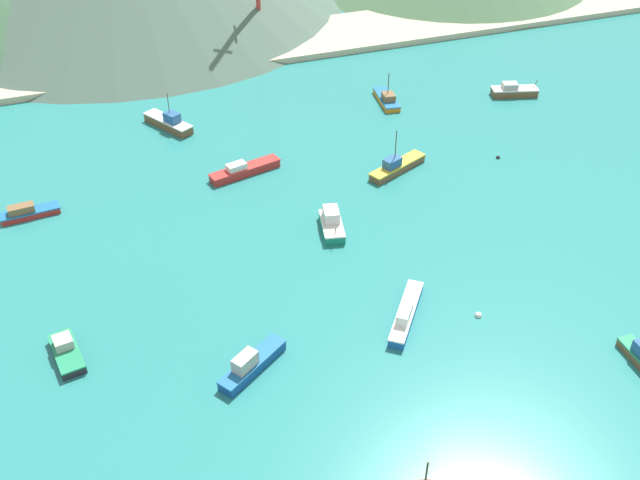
{
  "coord_description": "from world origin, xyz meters",
  "views": [
    {
      "loc": [
        -27.17,
        -37.11,
        56.54
      ],
      "look_at": [
        -1.44,
        32.18,
        1.9
      ],
      "focal_mm": 40.59,
      "sensor_mm": 36.0,
      "label": 1
    }
  ],
  "objects_px": {
    "fishing_boat_11": "(169,122)",
    "buoy_0": "(498,158)",
    "fishing_boat_0": "(332,223)",
    "fishing_boat_8": "(66,352)",
    "fishing_boat_5": "(251,364)",
    "fishing_boat_14": "(28,212)",
    "fishing_boat_6": "(514,91)",
    "fishing_boat_9": "(406,314)",
    "fishing_boat_1": "(244,170)",
    "fishing_boat_4": "(387,99)",
    "buoy_1": "(478,315)",
    "fishing_boat_12": "(396,166)"
  },
  "relations": [
    {
      "from": "fishing_boat_8",
      "to": "fishing_boat_11",
      "type": "height_order",
      "value": "fishing_boat_11"
    },
    {
      "from": "fishing_boat_6",
      "to": "fishing_boat_11",
      "type": "bearing_deg",
      "value": 171.38
    },
    {
      "from": "buoy_0",
      "to": "fishing_boat_14",
      "type": "bearing_deg",
      "value": 172.9
    },
    {
      "from": "fishing_boat_8",
      "to": "buoy_0",
      "type": "xyz_separation_m",
      "value": [
        66.41,
        20.81,
        -0.63
      ]
    },
    {
      "from": "fishing_boat_6",
      "to": "buoy_0",
      "type": "bearing_deg",
      "value": -128.01
    },
    {
      "from": "fishing_boat_0",
      "to": "fishing_boat_8",
      "type": "relative_size",
      "value": 1.01
    },
    {
      "from": "fishing_boat_11",
      "to": "buoy_0",
      "type": "height_order",
      "value": "fishing_boat_11"
    },
    {
      "from": "fishing_boat_6",
      "to": "buoy_1",
      "type": "distance_m",
      "value": 61.07
    },
    {
      "from": "fishing_boat_9",
      "to": "fishing_boat_11",
      "type": "bearing_deg",
      "value": 106.35
    },
    {
      "from": "fishing_boat_1",
      "to": "fishing_boat_4",
      "type": "bearing_deg",
      "value": 26.01
    },
    {
      "from": "fishing_boat_1",
      "to": "fishing_boat_6",
      "type": "relative_size",
      "value": 1.32
    },
    {
      "from": "buoy_0",
      "to": "buoy_1",
      "type": "bearing_deg",
      "value": -125.04
    },
    {
      "from": "fishing_boat_5",
      "to": "fishing_boat_14",
      "type": "bearing_deg",
      "value": 118.5
    },
    {
      "from": "fishing_boat_14",
      "to": "buoy_0",
      "type": "relative_size",
      "value": 12.66
    },
    {
      "from": "fishing_boat_8",
      "to": "fishing_boat_9",
      "type": "height_order",
      "value": "fishing_boat_9"
    },
    {
      "from": "fishing_boat_4",
      "to": "buoy_0",
      "type": "height_order",
      "value": "fishing_boat_4"
    },
    {
      "from": "fishing_boat_8",
      "to": "fishing_boat_11",
      "type": "distance_m",
      "value": 52.74
    },
    {
      "from": "fishing_boat_4",
      "to": "fishing_boat_9",
      "type": "bearing_deg",
      "value": -112.44
    },
    {
      "from": "fishing_boat_4",
      "to": "fishing_boat_8",
      "type": "relative_size",
      "value": 1.29
    },
    {
      "from": "fishing_boat_1",
      "to": "fishing_boat_4",
      "type": "xyz_separation_m",
      "value": [
        30.24,
        14.76,
        -0.05
      ]
    },
    {
      "from": "fishing_boat_4",
      "to": "fishing_boat_5",
      "type": "distance_m",
      "value": 67.04
    },
    {
      "from": "fishing_boat_8",
      "to": "fishing_boat_9",
      "type": "xyz_separation_m",
      "value": [
        36.84,
        -7.36,
        0.11
      ]
    },
    {
      "from": "fishing_boat_6",
      "to": "fishing_boat_9",
      "type": "distance_m",
      "value": 64.33
    },
    {
      "from": "fishing_boat_0",
      "to": "fishing_boat_8",
      "type": "bearing_deg",
      "value": -161.22
    },
    {
      "from": "fishing_boat_5",
      "to": "buoy_1",
      "type": "relative_size",
      "value": 10.78
    },
    {
      "from": "fishing_boat_4",
      "to": "fishing_boat_0",
      "type": "bearing_deg",
      "value": -125.23
    },
    {
      "from": "fishing_boat_1",
      "to": "buoy_0",
      "type": "relative_size",
      "value": 17.92
    },
    {
      "from": "fishing_boat_8",
      "to": "fishing_boat_0",
      "type": "bearing_deg",
      "value": 18.78
    },
    {
      "from": "fishing_boat_1",
      "to": "buoy_1",
      "type": "relative_size",
      "value": 14.26
    },
    {
      "from": "fishing_boat_5",
      "to": "fishing_boat_1",
      "type": "bearing_deg",
      "value": 75.55
    },
    {
      "from": "fishing_boat_5",
      "to": "buoy_1",
      "type": "height_order",
      "value": "fishing_boat_5"
    },
    {
      "from": "fishing_boat_5",
      "to": "buoy_0",
      "type": "relative_size",
      "value": 13.55
    },
    {
      "from": "fishing_boat_9",
      "to": "fishing_boat_0",
      "type": "bearing_deg",
      "value": 94.76
    },
    {
      "from": "fishing_boat_11",
      "to": "fishing_boat_12",
      "type": "distance_m",
      "value": 39.2
    },
    {
      "from": "fishing_boat_4",
      "to": "fishing_boat_11",
      "type": "height_order",
      "value": "fishing_boat_11"
    },
    {
      "from": "fishing_boat_0",
      "to": "fishing_boat_9",
      "type": "relative_size",
      "value": 0.74
    },
    {
      "from": "fishing_boat_12",
      "to": "fishing_boat_4",
      "type": "bearing_deg",
      "value": 68.87
    },
    {
      "from": "fishing_boat_5",
      "to": "buoy_0",
      "type": "bearing_deg",
      "value": 31.59
    },
    {
      "from": "fishing_boat_4",
      "to": "fishing_boat_14",
      "type": "bearing_deg",
      "value": -165.95
    },
    {
      "from": "fishing_boat_8",
      "to": "fishing_boat_14",
      "type": "bearing_deg",
      "value": 95.28
    },
    {
      "from": "fishing_boat_9",
      "to": "fishing_boat_11",
      "type": "xyz_separation_m",
      "value": [
        -16.42,
        55.98,
        0.16
      ]
    },
    {
      "from": "fishing_boat_14",
      "to": "buoy_1",
      "type": "distance_m",
      "value": 61.74
    },
    {
      "from": "fishing_boat_0",
      "to": "fishing_boat_9",
      "type": "distance_m",
      "value": 19.4
    },
    {
      "from": "fishing_boat_0",
      "to": "fishing_boat_1",
      "type": "xyz_separation_m",
      "value": [
        -7.13,
        17.97,
        -0.31
      ]
    },
    {
      "from": "fishing_boat_5",
      "to": "buoy_0",
      "type": "distance_m",
      "value": 56.74
    },
    {
      "from": "fishing_boat_0",
      "to": "fishing_boat_12",
      "type": "xyz_separation_m",
      "value": [
        14.63,
        10.78,
        -0.22
      ]
    },
    {
      "from": "fishing_boat_1",
      "to": "buoy_0",
      "type": "bearing_deg",
      "value": -13.41
    },
    {
      "from": "fishing_boat_1",
      "to": "fishing_boat_9",
      "type": "height_order",
      "value": "fishing_boat_9"
    },
    {
      "from": "fishing_boat_14",
      "to": "fishing_boat_0",
      "type": "bearing_deg",
      "value": -24.69
    },
    {
      "from": "fishing_boat_6",
      "to": "fishing_boat_9",
      "type": "bearing_deg",
      "value": -133.32
    }
  ]
}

